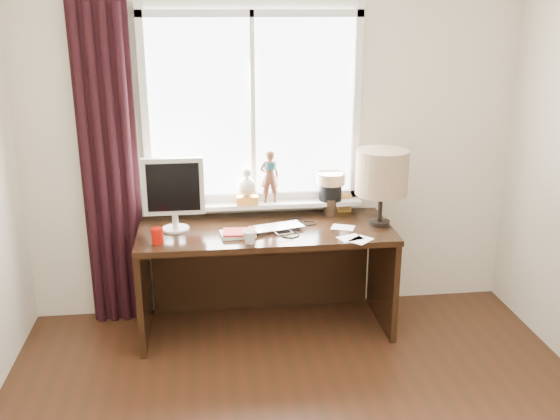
{
  "coord_description": "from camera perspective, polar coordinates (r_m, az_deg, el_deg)",
  "views": [
    {
      "loc": [
        -0.49,
        -2.29,
        2.17
      ],
      "look_at": [
        -0.05,
        1.25,
        1.0
      ],
      "focal_mm": 40.0,
      "sensor_mm": 36.0,
      "label": 1
    }
  ],
  "objects": [
    {
      "name": "wall_back",
      "position": [
        4.4,
        -0.56,
        6.76
      ],
      "size": [
        3.5,
        0.0,
        2.6
      ],
      "primitive_type": "cube",
      "rotation": [
        1.57,
        0.0,
        0.0
      ],
      "color": "beige",
      "rests_on": "ground"
    },
    {
      "name": "laptop",
      "position": [
        4.15,
        -0.26,
        -1.64
      ],
      "size": [
        0.4,
        0.31,
        0.03
      ],
      "primitive_type": "imported",
      "rotation": [
        0.0,
        0.0,
        0.27
      ],
      "color": "silver",
      "rests_on": "desk"
    },
    {
      "name": "mug",
      "position": [
        3.91,
        -2.77,
        -2.45
      ],
      "size": [
        0.12,
        0.12,
        0.09
      ],
      "primitive_type": "imported",
      "rotation": [
        0.0,
        0.0,
        1.04
      ],
      "color": "white",
      "rests_on": "desk"
    },
    {
      "name": "red_cup",
      "position": [
        3.98,
        -11.16,
        -2.32
      ],
      "size": [
        0.08,
        0.08,
        0.1
      ],
      "primitive_type": "cylinder",
      "color": "#A80B01",
      "rests_on": "desk"
    },
    {
      "name": "window",
      "position": [
        4.34,
        -2.18,
        6.68
      ],
      "size": [
        1.52,
        0.21,
        1.4
      ],
      "color": "white",
      "rests_on": "ground"
    },
    {
      "name": "curtain",
      "position": [
        4.37,
        -15.33,
        3.55
      ],
      "size": [
        0.38,
        0.09,
        2.25
      ],
      "color": "black",
      "rests_on": "floor"
    },
    {
      "name": "desk",
      "position": [
        4.37,
        -1.42,
        -4.25
      ],
      "size": [
        1.7,
        0.7,
        0.75
      ],
      "color": "black",
      "rests_on": "floor"
    },
    {
      "name": "monitor",
      "position": [
        4.13,
        -9.71,
        1.83
      ],
      "size": [
        0.4,
        0.18,
        0.49
      ],
      "color": "beige",
      "rests_on": "desk"
    },
    {
      "name": "notebook_stack",
      "position": [
        4.06,
        -3.83,
        -2.14
      ],
      "size": [
        0.24,
        0.18,
        0.03
      ],
      "color": "beige",
      "rests_on": "desk"
    },
    {
      "name": "brush_holder",
      "position": [
        4.44,
        4.65,
        0.3
      ],
      "size": [
        0.09,
        0.09,
        0.25
      ],
      "color": "black",
      "rests_on": "desk"
    },
    {
      "name": "icon_frame",
      "position": [
        4.52,
        5.92,
        0.63
      ],
      "size": [
        0.1,
        0.03,
        0.13
      ],
      "color": "gold",
      "rests_on": "desk"
    },
    {
      "name": "table_lamp",
      "position": [
        4.2,
        9.31,
        3.34
      ],
      "size": [
        0.35,
        0.35,
        0.52
      ],
      "color": "black",
      "rests_on": "desk"
    },
    {
      "name": "loose_papers",
      "position": [
        4.08,
        6.53,
        -2.29
      ],
      "size": [
        0.25,
        0.42,
        0.0
      ],
      "color": "white",
      "rests_on": "desk"
    },
    {
      "name": "desk_cables",
      "position": [
        4.2,
        1.58,
        -1.57
      ],
      "size": [
        0.31,
        0.43,
        0.01
      ],
      "color": "black",
      "rests_on": "desk"
    }
  ]
}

